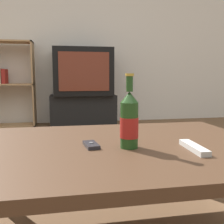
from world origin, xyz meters
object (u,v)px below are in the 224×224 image
(television, at_px, (83,72))
(beer_bottle, at_px, (129,121))
(bookshelf, at_px, (11,83))
(remote_control, at_px, (194,148))
(cell_phone, at_px, (91,145))
(tv_stand, at_px, (83,110))

(television, relative_size, beer_bottle, 2.84)
(bookshelf, distance_m, remote_control, 3.19)
(beer_bottle, xyz_separation_m, cell_phone, (-0.14, 0.04, -0.10))
(television, xyz_separation_m, beer_bottle, (-0.02, -2.80, -0.23))
(bookshelf, bearing_deg, beer_bottle, -71.35)
(beer_bottle, bearing_deg, bookshelf, 108.65)
(cell_phone, bearing_deg, beer_bottle, -23.17)
(tv_stand, xyz_separation_m, television, (0.00, -0.00, 0.54))
(tv_stand, height_order, television, television)
(television, xyz_separation_m, remote_control, (0.21, -2.88, -0.33))
(tv_stand, relative_size, television, 1.14)
(bookshelf, distance_m, beer_bottle, 3.03)
(television, distance_m, beer_bottle, 2.81)
(television, xyz_separation_m, bookshelf, (-0.99, 0.07, -0.15))
(bookshelf, bearing_deg, television, -3.96)
(remote_control, bearing_deg, tv_stand, 96.06)
(tv_stand, relative_size, remote_control, 4.95)
(tv_stand, bearing_deg, bookshelf, 176.27)
(television, bearing_deg, beer_bottle, -90.42)
(television, height_order, cell_phone, television)
(tv_stand, distance_m, television, 0.54)
(television, relative_size, remote_control, 4.33)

